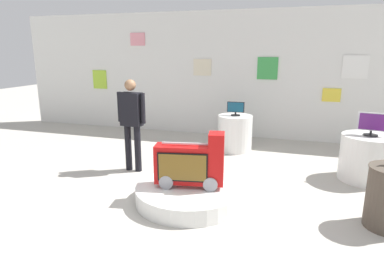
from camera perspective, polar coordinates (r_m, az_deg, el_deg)
name	(u,v)px	position (r m, az deg, el deg)	size (l,w,h in m)	color
ground_plane	(189,206)	(4.90, -0.59, -12.11)	(30.00, 30.00, 0.00)	#B2ADA3
back_wall_display	(241,75)	(8.59, 8.35, 10.06)	(12.50, 0.13, 3.14)	silver
main_display_pedestal	(189,194)	(4.99, -0.45, -10.09)	(1.58, 1.58, 0.24)	silver
novelty_firetruck_tv	(191,165)	(4.81, -0.24, -5.25)	(1.02, 0.48, 0.81)	gray
display_pedestal_left_rear	(235,133)	(7.44, 7.36, 0.26)	(0.75, 0.75, 0.79)	silver
tv_on_left_rear	(236,108)	(7.32, 7.49, 4.45)	(0.38, 0.20, 0.30)	black
display_pedestal_center_rear	(367,158)	(6.41, 27.84, -3.58)	(0.89, 0.89, 0.79)	silver
tv_on_center_rear	(372,124)	(6.27, 28.47, 1.62)	(0.44, 0.23, 0.39)	black
shopper_browsing_near_truck	(132,118)	(6.08, -10.29, 2.73)	(0.56, 0.23, 1.68)	black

